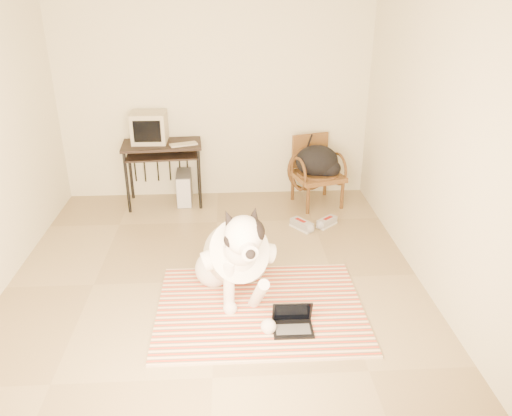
{
  "coord_description": "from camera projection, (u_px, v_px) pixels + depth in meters",
  "views": [
    {
      "loc": [
        0.16,
        -4.17,
        2.65
      ],
      "look_at": [
        0.39,
        -0.12,
        0.83
      ],
      "focal_mm": 35.0,
      "sensor_mm": 36.0,
      "label": 1
    }
  ],
  "objects": [
    {
      "name": "floor",
      "position": [
        215.0,
        281.0,
        4.87
      ],
      "size": [
        4.5,
        4.5,
        0.0
      ],
      "primitive_type": "plane",
      "color": "#9B865F",
      "rests_on": "ground"
    },
    {
      "name": "wall_back",
      "position": [
        214.0,
        95.0,
        6.37
      ],
      "size": [
        4.5,
        0.0,
        4.5
      ],
      "primitive_type": "plane",
      "rotation": [
        1.57,
        0.0,
        0.0
      ],
      "color": "beige",
      "rests_on": "floor"
    },
    {
      "name": "wall_front",
      "position": [
        197.0,
        297.0,
        2.27
      ],
      "size": [
        4.5,
        0.0,
        4.5
      ],
      "primitive_type": "plane",
      "rotation": [
        -1.57,
        0.0,
        0.0
      ],
      "color": "beige",
      "rests_on": "floor"
    },
    {
      "name": "wall_right",
      "position": [
        436.0,
        144.0,
        4.43
      ],
      "size": [
        0.0,
        4.5,
        4.5
      ],
      "primitive_type": "plane",
      "rotation": [
        1.57,
        0.0,
        -1.57
      ],
      "color": "beige",
      "rests_on": "floor"
    },
    {
      "name": "rug",
      "position": [
        260.0,
        308.0,
        4.45
      ],
      "size": [
        1.83,
        1.4,
        0.02
      ],
      "color": "#DB4129",
      "rests_on": "floor"
    },
    {
      "name": "dog",
      "position": [
        236.0,
        256.0,
        4.5
      ],
      "size": [
        0.71,
        1.38,
        1.04
      ],
      "color": "white",
      "rests_on": "rug"
    },
    {
      "name": "laptop",
      "position": [
        293.0,
        322.0,
        4.15
      ],
      "size": [
        0.34,
        0.24,
        0.23
      ],
      "color": "black",
      "rests_on": "rug"
    },
    {
      "name": "computer_desk",
      "position": [
        162.0,
        152.0,
        6.31
      ],
      "size": [
        1.02,
        0.62,
        0.82
      ],
      "color": "black",
      "rests_on": "floor"
    },
    {
      "name": "crt_monitor",
      "position": [
        149.0,
        127.0,
        6.26
      ],
      "size": [
        0.43,
        0.41,
        0.38
      ],
      "color": "tan",
      "rests_on": "computer_desk"
    },
    {
      "name": "desk_keyboard",
      "position": [
        184.0,
        144.0,
        6.2
      ],
      "size": [
        0.36,
        0.23,
        0.02
      ],
      "primitive_type": "cube",
      "rotation": [
        0.0,
        0.0,
        0.34
      ],
      "color": "tan",
      "rests_on": "computer_desk"
    },
    {
      "name": "pc_tower",
      "position": [
        184.0,
        188.0,
        6.55
      ],
      "size": [
        0.2,
        0.45,
        0.41
      ],
      "color": "#4B4B4E",
      "rests_on": "floor"
    },
    {
      "name": "rattan_chair",
      "position": [
        316.0,
        171.0,
        6.45
      ],
      "size": [
        0.71,
        0.7,
        0.88
      ],
      "color": "brown",
      "rests_on": "floor"
    },
    {
      "name": "backpack",
      "position": [
        319.0,
        162.0,
        6.32
      ],
      "size": [
        0.57,
        0.45,
        0.4
      ],
      "color": "black",
      "rests_on": "rattan_chair"
    },
    {
      "name": "sneaker_left",
      "position": [
        302.0,
        225.0,
        5.89
      ],
      "size": [
        0.28,
        0.31,
        0.11
      ],
      "color": "silver",
      "rests_on": "floor"
    },
    {
      "name": "sneaker_right",
      "position": [
        327.0,
        222.0,
        5.97
      ],
      "size": [
        0.28,
        0.27,
        0.1
      ],
      "color": "silver",
      "rests_on": "floor"
    }
  ]
}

